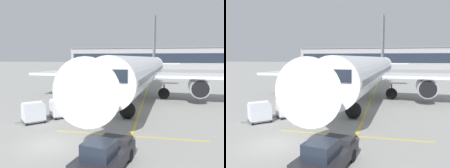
# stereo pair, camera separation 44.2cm
# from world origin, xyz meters

# --- Properties ---
(ground_plane) EXTENTS (600.00, 600.00, 0.00)m
(ground_plane) POSITION_xyz_m (0.00, 0.00, 0.00)
(ground_plane) COLOR gray
(parked_airplane) EXTENTS (34.01, 44.32, 15.12)m
(parked_airplane) POSITION_xyz_m (5.22, 18.63, 4.09)
(parked_airplane) COLOR silver
(parked_airplane) RESTS_ON ground
(belt_loader) EXTENTS (4.50, 4.58, 3.30)m
(belt_loader) POSITION_xyz_m (0.62, 9.19, 0.91)
(belt_loader) COLOR silver
(belt_loader) RESTS_ON ground
(baggage_cart_lead) EXTENTS (2.55, 2.54, 1.91)m
(baggage_cart_lead) POSITION_xyz_m (-2.26, 6.85, 1.00)
(baggage_cart_lead) COLOR #515156
(baggage_cart_lead) RESTS_ON ground
(baggage_cart_second) EXTENTS (2.55, 2.54, 1.91)m
(baggage_cart_second) POSITION_xyz_m (-3.99, 4.64, 1.00)
(baggage_cart_second) COLOR #515156
(baggage_cart_second) RESTS_ON ground
(pushback_tug) EXTENTS (2.88, 4.71, 1.83)m
(pushback_tug) POSITION_xyz_m (4.62, -2.69, 0.83)
(pushback_tug) COLOR #232328
(pushback_tug) RESTS_ON ground
(ground_crew_by_loader) EXTENTS (0.39, 0.52, 1.74)m
(ground_crew_by_loader) POSITION_xyz_m (-2.77, 9.03, 1.00)
(ground_crew_by_loader) COLOR #333847
(ground_crew_by_loader) RESTS_ON ground
(ground_crew_by_carts) EXTENTS (0.43, 0.46, 1.74)m
(ground_crew_by_carts) POSITION_xyz_m (0.33, 9.67, 1.00)
(ground_crew_by_carts) COLOR black
(ground_crew_by_carts) RESTS_ON ground
(safety_cone_engine_keepout) EXTENTS (0.54, 0.54, 0.62)m
(safety_cone_engine_keepout) POSITION_xyz_m (-1.09, 14.40, 0.30)
(safety_cone_engine_keepout) COLOR black
(safety_cone_engine_keepout) RESTS_ON ground
(apron_guidance_line_lead_in) EXTENTS (0.20, 110.00, 0.01)m
(apron_guidance_line_lead_in) POSITION_xyz_m (5.44, 17.88, 0.00)
(apron_guidance_line_lead_in) COLOR yellow
(apron_guidance_line_lead_in) RESTS_ON ground
(apron_guidance_line_stop_bar) EXTENTS (12.00, 0.20, 0.01)m
(apron_guidance_line_stop_bar) POSITION_xyz_m (5.17, 2.79, 0.00)
(apron_guidance_line_stop_bar) COLOR yellow
(apron_guidance_line_stop_bar) RESTS_ON ground
(terminal_building) EXTENTS (111.05, 17.54, 11.98)m
(terminal_building) POSITION_xyz_m (13.05, 118.11, 5.94)
(terminal_building) COLOR #939399
(terminal_building) RESTS_ON ground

